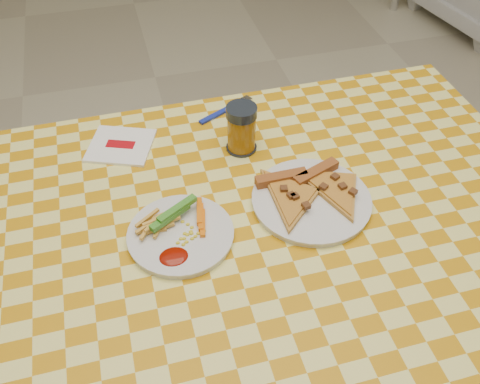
% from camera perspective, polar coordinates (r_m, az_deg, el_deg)
% --- Properties ---
extents(table, '(1.28, 0.88, 0.76)m').
position_cam_1_polar(table, '(1.10, 1.08, -6.13)').
color(table, silver).
rests_on(table, ground).
extents(plate_left, '(0.21, 0.21, 0.01)m').
position_cam_1_polar(plate_left, '(1.02, -6.34, -4.64)').
color(plate_left, silver).
rests_on(plate_left, table).
extents(plate_right, '(0.27, 0.27, 0.01)m').
position_cam_1_polar(plate_right, '(1.09, 7.60, -0.97)').
color(plate_right, silver).
rests_on(plate_right, table).
extents(fries_veggies, '(0.16, 0.15, 0.04)m').
position_cam_1_polar(fries_veggies, '(1.02, -7.02, -3.53)').
color(fries_veggies, '#F8C94F').
rests_on(fries_veggies, plate_left).
extents(pizza_slices, '(0.26, 0.24, 0.02)m').
position_cam_1_polar(pizza_slices, '(1.09, 7.48, 0.16)').
color(pizza_slices, '#BC8239').
rests_on(pizza_slices, plate_right).
extents(drink_glass, '(0.07, 0.07, 0.11)m').
position_cam_1_polar(drink_glass, '(1.18, 0.16, 6.75)').
color(drink_glass, black).
rests_on(drink_glass, table).
extents(napkin, '(0.18, 0.17, 0.01)m').
position_cam_1_polar(napkin, '(1.24, -12.61, 4.87)').
color(napkin, white).
rests_on(napkin, table).
extents(fork, '(0.15, 0.09, 0.01)m').
position_cam_1_polar(fork, '(1.32, -1.45, 8.81)').
color(fork, '#16269A').
rests_on(fork, table).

